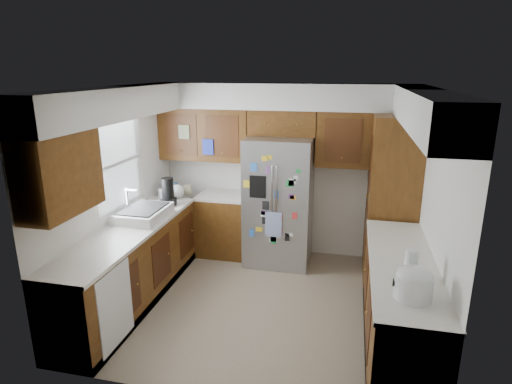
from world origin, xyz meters
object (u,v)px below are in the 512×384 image
at_px(paper_towel, 411,262).
at_px(pantry, 392,197).
at_px(fridge, 279,201).
at_px(rice_cooker, 414,282).

bearing_deg(paper_towel, pantry, 90.78).
relative_size(pantry, fridge, 1.19).
bearing_deg(pantry, fridge, 177.94).
relative_size(pantry, paper_towel, 8.54).
bearing_deg(fridge, paper_towel, -52.18).
height_order(pantry, paper_towel, pantry).
bearing_deg(paper_towel, fridge, 127.82).
bearing_deg(pantry, rice_cooker, -90.01).
xyz_separation_m(fridge, paper_towel, (1.53, -1.97, 0.15)).
bearing_deg(rice_cooker, paper_towel, 86.26).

